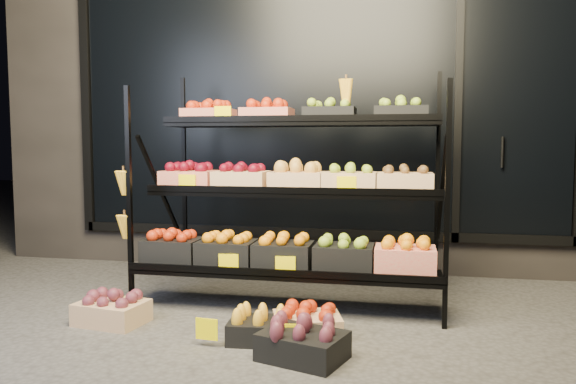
% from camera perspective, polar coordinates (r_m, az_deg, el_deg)
% --- Properties ---
extents(ground, '(24.00, 24.00, 0.00)m').
position_cam_1_polar(ground, '(3.53, -1.53, -13.55)').
color(ground, '#514F4C').
rests_on(ground, ground).
extents(building, '(6.00, 2.08, 3.50)m').
position_cam_1_polar(building, '(5.93, 4.18, 10.99)').
color(building, '#2D2826').
rests_on(building, ground).
extents(display_rack, '(2.18, 1.02, 1.70)m').
position_cam_1_polar(display_rack, '(3.95, 0.21, 0.12)').
color(display_rack, black).
rests_on(display_rack, ground).
extents(tag_floor_a, '(0.13, 0.01, 0.12)m').
position_cam_1_polar(tag_floor_a, '(3.22, -8.26, -14.29)').
color(tag_floor_a, '#FFE500').
rests_on(tag_floor_a, ground).
extents(tag_floor_b, '(0.13, 0.01, 0.12)m').
position_cam_1_polar(tag_floor_b, '(3.10, 0.41, -15.02)').
color(tag_floor_b, '#FFE500').
rests_on(tag_floor_b, ground).
extents(floor_crate_left, '(0.44, 0.35, 0.20)m').
position_cam_1_polar(floor_crate_left, '(3.73, -17.47, -11.22)').
color(floor_crate_left, tan).
rests_on(floor_crate_left, ground).
extents(floor_crate_midleft, '(0.38, 0.29, 0.19)m').
position_cam_1_polar(floor_crate_midleft, '(3.27, -2.74, -13.46)').
color(floor_crate_midleft, black).
rests_on(floor_crate_midleft, ground).
extents(floor_crate_midright, '(0.45, 0.38, 0.20)m').
position_cam_1_polar(floor_crate_midright, '(3.33, 1.95, -13.03)').
color(floor_crate_midright, tan).
rests_on(floor_crate_midright, ground).
extents(floor_crate_right, '(0.49, 0.42, 0.21)m').
position_cam_1_polar(floor_crate_right, '(3.01, 1.51, -14.90)').
color(floor_crate_right, black).
rests_on(floor_crate_right, ground).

